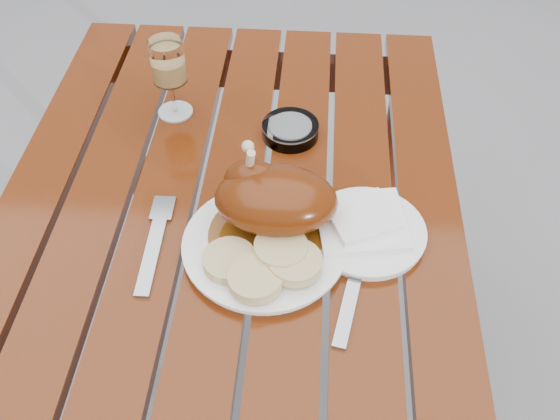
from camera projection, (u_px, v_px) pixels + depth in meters
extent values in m
plane|color=slate|center=(244.00, 413.00, 1.60)|extent=(60.00, 60.00, 0.00)
cube|color=#60250B|center=(237.00, 336.00, 1.33)|extent=(0.80, 1.20, 0.75)
cylinder|color=white|center=(265.00, 246.00, 1.00)|extent=(0.33, 0.33, 0.02)
cylinder|color=#60310B|center=(266.00, 234.00, 1.01)|extent=(0.19, 0.19, 0.00)
ellipsoid|color=#662007|center=(276.00, 200.00, 0.99)|extent=(0.20, 0.13, 0.10)
ellipsoid|color=#662007|center=(252.00, 181.00, 0.99)|extent=(0.09, 0.06, 0.08)
cylinder|color=#C6B28C|center=(249.00, 169.00, 0.98)|extent=(0.03, 0.04, 0.10)
cylinder|color=tan|center=(230.00, 261.00, 0.96)|extent=(0.08, 0.08, 0.02)
cylinder|color=tan|center=(255.00, 279.00, 0.93)|extent=(0.08, 0.08, 0.02)
cylinder|color=tan|center=(295.00, 262.00, 0.95)|extent=(0.08, 0.08, 0.02)
cylinder|color=tan|center=(281.00, 248.00, 0.96)|extent=(0.08, 0.08, 0.02)
cylinder|color=tan|center=(170.00, 79.00, 1.19)|extent=(0.07, 0.07, 0.16)
cylinder|color=white|center=(367.00, 232.00, 1.02)|extent=(0.20, 0.20, 0.02)
cube|color=white|center=(361.00, 222.00, 1.02)|extent=(0.16, 0.15, 0.01)
cylinder|color=#B2B7BC|center=(290.00, 130.00, 1.19)|extent=(0.12, 0.12, 0.03)
cube|color=gray|center=(153.00, 248.00, 1.01)|extent=(0.03, 0.19, 0.01)
cube|color=gray|center=(353.00, 288.00, 0.95)|extent=(0.06, 0.22, 0.01)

